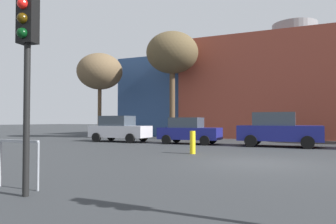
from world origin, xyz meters
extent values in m
plane|color=#2D3033|center=(0.00, 0.00, 0.00)|extent=(200.00, 200.00, 0.00)
cube|color=brown|center=(0.78, 20.20, 4.22)|extent=(18.34, 12.54, 8.44)
cube|color=#2D4C7F|center=(-11.65, 20.20, 3.70)|extent=(6.52, 11.29, 7.40)
cylinder|color=slate|center=(0.78, 20.20, 9.44)|extent=(4.00, 4.00, 2.00)
cube|color=silver|center=(-10.12, 7.39, 0.70)|extent=(4.10, 1.76, 0.78)
cube|color=#333D47|center=(-10.36, 7.39, 1.44)|extent=(2.05, 1.56, 0.68)
cylinder|color=black|center=(-8.80, 8.29, 0.31)|extent=(0.62, 0.21, 0.62)
cylinder|color=black|center=(-8.80, 6.49, 0.31)|extent=(0.62, 0.21, 0.62)
cylinder|color=black|center=(-11.44, 8.29, 0.31)|extent=(0.62, 0.21, 0.62)
cylinder|color=black|center=(-11.44, 6.49, 0.31)|extent=(0.62, 0.21, 0.62)
cube|color=navy|center=(-5.06, 7.39, 0.65)|extent=(3.79, 1.62, 0.72)
cube|color=#333D47|center=(-5.29, 7.39, 1.33)|extent=(1.90, 1.44, 0.63)
cylinder|color=black|center=(-3.84, 8.22, 0.29)|extent=(0.58, 0.20, 0.58)
cylinder|color=black|center=(-3.84, 6.56, 0.29)|extent=(0.58, 0.20, 0.58)
cylinder|color=black|center=(-6.28, 8.22, 0.29)|extent=(0.58, 0.20, 0.58)
cylinder|color=black|center=(-6.28, 6.56, 0.29)|extent=(0.58, 0.20, 0.58)
cube|color=navy|center=(0.22, 7.39, 0.75)|extent=(4.40, 1.89, 0.84)
cube|color=#333D47|center=(-0.05, 7.39, 1.54)|extent=(2.20, 1.68, 0.73)
cylinder|color=black|center=(1.63, 8.36, 0.34)|extent=(0.67, 0.23, 0.67)
cylinder|color=black|center=(1.63, 6.43, 0.34)|extent=(0.67, 0.23, 0.67)
cylinder|color=black|center=(-1.20, 8.36, 0.34)|extent=(0.67, 0.23, 0.67)
cylinder|color=black|center=(-1.20, 6.43, 0.34)|extent=(0.67, 0.23, 0.67)
cylinder|color=black|center=(-3.41, -6.62, 1.46)|extent=(0.12, 0.12, 2.92)
cube|color=black|center=(-3.41, -6.62, 3.37)|extent=(0.39, 0.28, 0.90)
sphere|color=red|center=(-3.40, -6.76, 3.65)|extent=(0.20, 0.20, 0.20)
sphere|color=#3C2905|center=(-3.40, -6.76, 3.37)|extent=(0.20, 0.20, 0.20)
sphere|color=black|center=(-3.40, -6.76, 3.09)|extent=(0.20, 0.20, 0.20)
cylinder|color=brown|center=(-8.22, 12.16, 2.90)|extent=(0.44, 0.44, 5.79)
ellipsoid|color=brown|center=(-8.22, 12.16, 6.95)|extent=(4.20, 4.20, 3.36)
cylinder|color=brown|center=(-14.42, 10.98, 2.29)|extent=(0.32, 0.32, 4.59)
ellipsoid|color=brown|center=(-14.42, 10.98, 5.64)|extent=(3.85, 3.85, 3.08)
cylinder|color=yellow|center=(-2.99, 1.90, 0.50)|extent=(0.24, 0.24, 0.99)
cylinder|color=gray|center=(-4.67, -6.18, 0.50)|extent=(0.05, 0.05, 1.00)
cylinder|color=gray|center=(-3.56, -6.18, 0.50)|extent=(0.05, 0.05, 1.00)
camera|label=1|loc=(1.44, -11.02, 1.43)|focal=33.44mm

